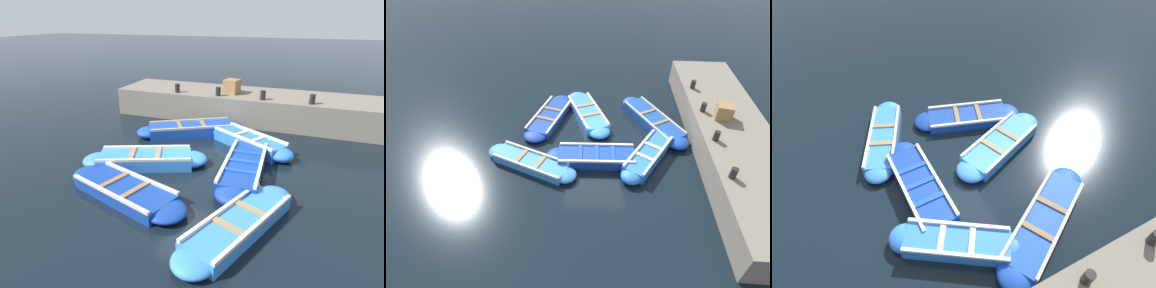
# 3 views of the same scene
# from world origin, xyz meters

# --- Properties ---
(ground_plane) EXTENTS (120.00, 120.00, 0.00)m
(ground_plane) POSITION_xyz_m (0.00, 0.00, 0.00)
(ground_plane) COLOR black
(boat_alongside) EXTENTS (2.72, 3.83, 0.44)m
(boat_alongside) POSITION_xyz_m (-2.33, -1.36, 0.19)
(boat_alongside) COLOR #1947B7
(boat_alongside) RESTS_ON ground
(boat_stern_in) EXTENTS (1.95, 3.70, 0.35)m
(boat_stern_in) POSITION_xyz_m (2.04, -1.44, 0.15)
(boat_stern_in) COLOR navy
(boat_stern_in) RESTS_ON ground
(boat_mid_row) EXTENTS (2.38, 3.18, 0.46)m
(boat_mid_row) POSITION_xyz_m (-1.88, 0.82, 0.20)
(boat_mid_row) COLOR blue
(boat_mid_row) RESTS_ON ground
(boat_outer_right) EXTENTS (3.72, 1.09, 0.44)m
(boat_outer_right) POSITION_xyz_m (-0.01, 1.02, 0.19)
(boat_outer_right) COLOR navy
(boat_outer_right) RESTS_ON ground
(boat_centre) EXTENTS (3.59, 2.08, 0.36)m
(boat_centre) POSITION_xyz_m (2.32, 1.40, 0.15)
(boat_centre) COLOR #3884E0
(boat_centre) RESTS_ON ground
(boat_outer_left) EXTENTS (2.18, 3.65, 0.41)m
(boat_outer_left) POSITION_xyz_m (0.42, -1.75, 0.18)
(boat_outer_left) COLOR #3884E0
(boat_outer_left) RESTS_ON ground
(quay_wall) EXTENTS (2.55, 10.51, 1.09)m
(quay_wall) POSITION_xyz_m (-4.93, 0.00, 0.55)
(quay_wall) COLOR slate
(quay_wall) RESTS_ON ground
(bollard_north) EXTENTS (0.20, 0.20, 0.35)m
(bollard_north) POSITION_xyz_m (-4.00, -2.60, 1.27)
(bollard_north) COLOR black
(bollard_north) RESTS_ON quay_wall
(bollard_mid_north) EXTENTS (0.20, 0.20, 0.35)m
(bollard_mid_north) POSITION_xyz_m (-4.00, -0.87, 1.27)
(bollard_mid_north) COLOR black
(bollard_mid_north) RESTS_ON quay_wall
(bollard_mid_south) EXTENTS (0.20, 0.20, 0.35)m
(bollard_mid_south) POSITION_xyz_m (-4.00, 0.87, 1.27)
(bollard_mid_south) COLOR black
(bollard_mid_south) RESTS_ON quay_wall
(bollard_south) EXTENTS (0.20, 0.20, 0.35)m
(bollard_south) POSITION_xyz_m (-4.00, 2.60, 1.27)
(bollard_south) COLOR black
(bollard_south) RESTS_ON quay_wall
(wooden_crate) EXTENTS (0.66, 0.66, 0.56)m
(wooden_crate) POSITION_xyz_m (-4.62, -0.47, 1.37)
(wooden_crate) COLOR olive
(wooden_crate) RESTS_ON quay_wall
(buoy_orange_near) EXTENTS (0.35, 0.35, 0.35)m
(buoy_orange_near) POSITION_xyz_m (1.16, -2.42, 0.18)
(buoy_orange_near) COLOR #E05119
(buoy_orange_near) RESTS_ON ground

